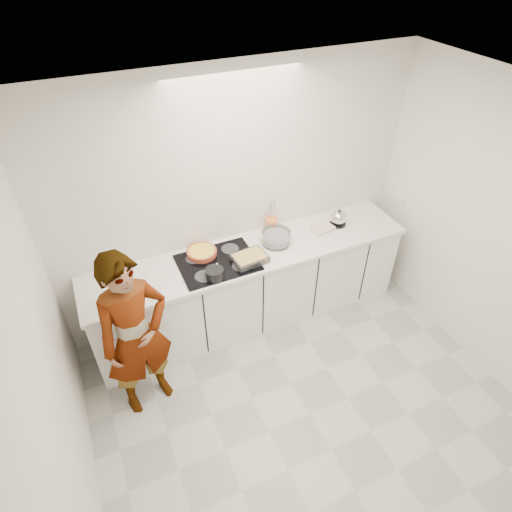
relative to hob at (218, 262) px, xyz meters
name	(u,v)px	position (x,y,z in m)	size (l,w,h in m)	color
floor	(310,414)	(0.35, -1.26, -0.92)	(3.60, 3.20, 0.00)	beige
ceiling	(350,134)	(0.35, -1.26, 1.68)	(3.60, 3.20, 0.00)	white
wall_back	(237,202)	(0.35, 0.34, 0.38)	(3.60, 0.00, 2.60)	white
wall_left	(49,408)	(-1.45, -1.26, 0.38)	(0.00, 3.20, 2.60)	white
wall_right	(508,247)	(2.15, -1.24, 0.38)	(0.02, 3.20, 2.60)	white
base_cabinets	(251,288)	(0.35, 0.02, -0.48)	(3.20, 0.58, 0.87)	white
countertop	(251,254)	(0.35, 0.02, -0.03)	(3.24, 0.64, 0.04)	white
hob	(218,262)	(0.00, 0.00, 0.00)	(0.72, 0.54, 0.01)	black
tart_dish	(202,252)	(-0.10, 0.17, 0.03)	(0.30, 0.30, 0.05)	#A23E27
saucepan	(215,273)	(-0.10, -0.19, 0.05)	(0.17, 0.17, 0.16)	black
baking_dish	(250,258)	(0.28, -0.11, 0.04)	(0.34, 0.26, 0.06)	silver
mixing_bowl	(276,238)	(0.64, 0.06, 0.05)	(0.35, 0.35, 0.13)	silver
tea_towel	(322,228)	(1.17, 0.06, 0.01)	(0.22, 0.16, 0.04)	white
kettle	(338,218)	(1.37, 0.08, 0.07)	(0.20, 0.20, 0.19)	black
utensil_crock	(272,225)	(0.68, 0.25, 0.07)	(0.12, 0.12, 0.15)	orange
cook	(136,337)	(-0.88, -0.50, -0.10)	(0.60, 0.39, 1.64)	white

